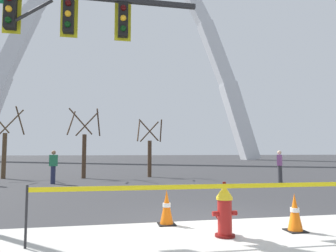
{
  "coord_description": "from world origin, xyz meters",
  "views": [
    {
      "loc": [
        -2.24,
        -6.43,
        1.55
      ],
      "look_at": [
        -0.04,
        5.0,
        2.5
      ],
      "focal_mm": 33.14,
      "sensor_mm": 36.0,
      "label": 1
    }
  ],
  "objects_px": {
    "pedestrian_walking_left": "(280,166)",
    "pedestrian_standing_center": "(53,167)",
    "traffic_cone_by_hydrant": "(295,213)",
    "fire_hydrant": "(224,211)",
    "monument_arch": "(123,52)",
    "traffic_cone_mid_sidewalk": "(167,208)",
    "traffic_signal_gantry": "(24,43)"
  },
  "relations": [
    {
      "from": "traffic_cone_mid_sidewalk",
      "to": "monument_arch",
      "type": "distance_m",
      "value": 50.53
    },
    {
      "from": "fire_hydrant",
      "to": "traffic_cone_mid_sidewalk",
      "type": "height_order",
      "value": "fire_hydrant"
    },
    {
      "from": "traffic_cone_by_hydrant",
      "to": "monument_arch",
      "type": "relative_size",
      "value": 0.01
    },
    {
      "from": "monument_arch",
      "to": "traffic_cone_mid_sidewalk",
      "type": "bearing_deg",
      "value": -91.23
    },
    {
      "from": "traffic_signal_gantry",
      "to": "monument_arch",
      "type": "height_order",
      "value": "monument_arch"
    },
    {
      "from": "pedestrian_standing_center",
      "to": "traffic_cone_mid_sidewalk",
      "type": "bearing_deg",
      "value": -67.36
    },
    {
      "from": "traffic_cone_mid_sidewalk",
      "to": "traffic_signal_gantry",
      "type": "bearing_deg",
      "value": 155.0
    },
    {
      "from": "traffic_signal_gantry",
      "to": "monument_arch",
      "type": "distance_m",
      "value": 47.93
    },
    {
      "from": "fire_hydrant",
      "to": "traffic_cone_mid_sidewalk",
      "type": "distance_m",
      "value": 1.4
    },
    {
      "from": "pedestrian_walking_left",
      "to": "pedestrian_standing_center",
      "type": "xyz_separation_m",
      "value": [
        -10.94,
        1.53,
        0.0
      ]
    },
    {
      "from": "fire_hydrant",
      "to": "traffic_cone_by_hydrant",
      "type": "height_order",
      "value": "fire_hydrant"
    },
    {
      "from": "fire_hydrant",
      "to": "pedestrian_walking_left",
      "type": "height_order",
      "value": "pedestrian_walking_left"
    },
    {
      "from": "traffic_signal_gantry",
      "to": "fire_hydrant",
      "type": "bearing_deg",
      "value": -32.18
    },
    {
      "from": "fire_hydrant",
      "to": "traffic_signal_gantry",
      "type": "xyz_separation_m",
      "value": [
        -4.22,
        2.65,
        3.8
      ]
    },
    {
      "from": "pedestrian_standing_center",
      "to": "traffic_cone_by_hydrant",
      "type": "bearing_deg",
      "value": -58.75
    },
    {
      "from": "traffic_cone_by_hydrant",
      "to": "pedestrian_walking_left",
      "type": "relative_size",
      "value": 0.46
    },
    {
      "from": "traffic_cone_by_hydrant",
      "to": "pedestrian_walking_left",
      "type": "distance_m",
      "value": 9.86
    },
    {
      "from": "traffic_cone_by_hydrant",
      "to": "traffic_cone_mid_sidewalk",
      "type": "xyz_separation_m",
      "value": [
        -2.34,
        1.0,
        0.0
      ]
    },
    {
      "from": "fire_hydrant",
      "to": "pedestrian_walking_left",
      "type": "distance_m",
      "value": 10.72
    },
    {
      "from": "traffic_signal_gantry",
      "to": "pedestrian_walking_left",
      "type": "relative_size",
      "value": 4.04
    },
    {
      "from": "pedestrian_walking_left",
      "to": "traffic_cone_by_hydrant",
      "type": "bearing_deg",
      "value": -119.15
    },
    {
      "from": "traffic_signal_gantry",
      "to": "pedestrian_standing_center",
      "type": "bearing_deg",
      "value": 93.45
    },
    {
      "from": "traffic_signal_gantry",
      "to": "monument_arch",
      "type": "relative_size",
      "value": 0.13
    },
    {
      "from": "monument_arch",
      "to": "pedestrian_standing_center",
      "type": "xyz_separation_m",
      "value": [
        -4.82,
        -37.86,
        -18.08
      ]
    },
    {
      "from": "traffic_cone_by_hydrant",
      "to": "traffic_cone_mid_sidewalk",
      "type": "height_order",
      "value": "same"
    },
    {
      "from": "pedestrian_walking_left",
      "to": "fire_hydrant",
      "type": "bearing_deg",
      "value": -125.8
    },
    {
      "from": "fire_hydrant",
      "to": "monument_arch",
      "type": "xyz_separation_m",
      "value": [
        0.14,
        48.08,
        18.43
      ]
    },
    {
      "from": "fire_hydrant",
      "to": "pedestrian_standing_center",
      "type": "height_order",
      "value": "pedestrian_standing_center"
    },
    {
      "from": "pedestrian_walking_left",
      "to": "monument_arch",
      "type": "bearing_deg",
      "value": 98.84
    },
    {
      "from": "traffic_signal_gantry",
      "to": "pedestrian_standing_center",
      "type": "relative_size",
      "value": 4.04
    },
    {
      "from": "traffic_cone_mid_sidewalk",
      "to": "pedestrian_standing_center",
      "type": "height_order",
      "value": "pedestrian_standing_center"
    },
    {
      "from": "traffic_cone_mid_sidewalk",
      "to": "monument_arch",
      "type": "xyz_separation_m",
      "value": [
        1.01,
        46.99,
        18.54
      ]
    }
  ]
}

